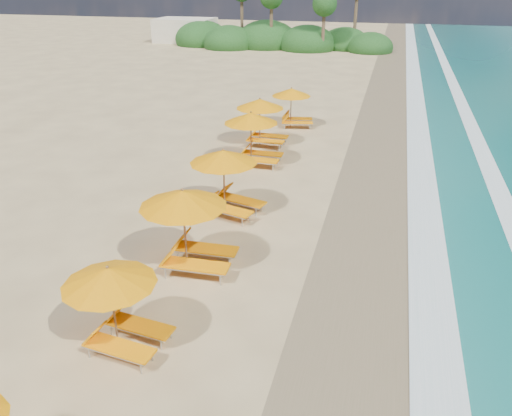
% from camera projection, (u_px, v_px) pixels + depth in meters
% --- Properties ---
extents(ground, '(160.00, 160.00, 0.00)m').
position_uv_depth(ground, '(256.00, 241.00, 16.87)').
color(ground, tan).
rests_on(ground, ground).
extents(wet_sand, '(4.00, 160.00, 0.01)m').
position_uv_depth(wet_sand, '(379.00, 256.00, 15.93)').
color(wet_sand, '#826C4D').
rests_on(wet_sand, ground).
extents(surf_foam, '(4.00, 160.00, 0.01)m').
position_uv_depth(surf_foam, '(470.00, 267.00, 15.29)').
color(surf_foam, white).
rests_on(surf_foam, ground).
extents(station_2, '(2.55, 2.41, 2.21)m').
position_uv_depth(station_2, '(118.00, 303.00, 11.61)').
color(station_2, olive).
rests_on(station_2, ground).
extents(station_3, '(2.85, 2.65, 2.59)m').
position_uv_depth(station_3, '(191.00, 225.00, 14.73)').
color(station_3, olive).
rests_on(station_3, ground).
extents(station_4, '(3.09, 3.00, 2.48)m').
position_uv_depth(station_4, '(228.00, 178.00, 18.23)').
color(station_4, olive).
rests_on(station_4, ground).
extents(station_5, '(2.66, 2.45, 2.48)m').
position_uv_depth(station_5, '(255.00, 135.00, 22.96)').
color(station_5, olive).
rests_on(station_5, ground).
extents(station_6, '(2.64, 2.44, 2.45)m').
position_uv_depth(station_6, '(263.00, 119.00, 25.54)').
color(station_6, olive).
rests_on(station_6, ground).
extents(station_7, '(2.72, 2.60, 2.25)m').
position_uv_depth(station_7, '(294.00, 105.00, 28.70)').
color(station_7, olive).
rests_on(station_7, ground).
extents(treeline, '(25.80, 8.80, 9.74)m').
position_uv_depth(treeline, '(275.00, 39.00, 58.56)').
color(treeline, '#163D14').
rests_on(treeline, ground).
extents(beach_building, '(7.00, 5.00, 2.80)m').
position_uv_depth(beach_building, '(185.00, 30.00, 63.38)').
color(beach_building, beige).
rests_on(beach_building, ground).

